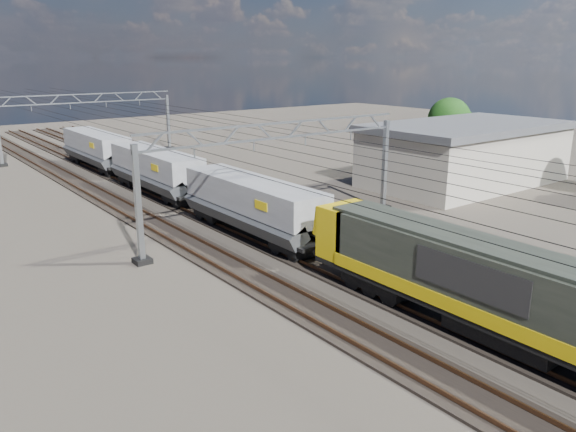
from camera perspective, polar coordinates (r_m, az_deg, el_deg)
ground at (r=33.51m, az=3.34°, el=-3.27°), size 160.00×160.00×0.00m
track_outer_west at (r=30.15m, az=-5.40°, el=-5.39°), size 2.60×140.00×0.30m
track_loco at (r=32.29m, az=0.64°, el=-3.86°), size 2.60×140.00×0.30m
track_inner_east at (r=34.76m, az=5.86°, el=-2.50°), size 2.60×140.00×0.30m
track_outer_east at (r=37.49m, az=10.34°, el=-1.31°), size 2.60×140.00×0.30m
catenary_gantry_mid at (r=35.51m, az=-0.76°, el=4.38°), size 19.90×0.90×7.11m
catenary_gantry_far at (r=67.62m, az=-19.46°, el=8.94°), size 19.90×0.90×7.11m
overhead_wires at (r=38.45m, az=-4.35°, el=8.00°), size 12.03×140.00×0.53m
locomotive at (r=23.12m, az=21.74°, el=-7.25°), size 2.76×21.10×3.62m
hopper_wagon_lead at (r=34.97m, az=-3.63°, el=1.35°), size 3.38×13.00×3.25m
hopper_wagon_mid at (r=47.18m, az=-13.29°, el=4.74°), size 3.38×13.00×3.25m
hopper_wagon_third at (r=60.28m, az=-18.91°, el=6.65°), size 3.38×13.00×3.25m
industrial_shed at (r=52.81m, az=17.55°, el=6.12°), size 18.60×10.60×5.40m
tree_far at (r=63.81m, az=16.36°, el=9.25°), size 5.11×4.71×6.85m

